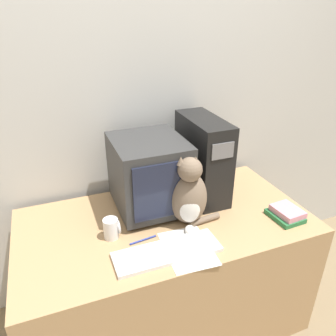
{
  "coord_description": "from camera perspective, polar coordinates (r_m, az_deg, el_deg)",
  "views": [
    {
      "loc": [
        -0.51,
        -0.93,
        1.74
      ],
      "look_at": [
        0.03,
        0.45,
        1.0
      ],
      "focal_mm": 35.0,
      "sensor_mm": 36.0,
      "label": 1
    }
  ],
  "objects": [
    {
      "name": "pen",
      "position": [
        1.61,
        -4.38,
        -12.4
      ],
      "size": [
        0.14,
        0.03,
        0.01
      ],
      "color": "navy",
      "rests_on": "desk"
    },
    {
      "name": "cat",
      "position": [
        1.64,
        3.64,
        -4.75
      ],
      "size": [
        0.28,
        0.26,
        0.38
      ],
      "rotation": [
        0.0,
        0.0,
        -0.3
      ],
      "color": "#7A6651",
      "rests_on": "desk"
    },
    {
      "name": "wall_back",
      "position": [
        1.92,
        -5.46,
        11.64
      ],
      "size": [
        7.0,
        0.05,
        2.5
      ],
      "color": "silver",
      "rests_on": "ground_plane"
    },
    {
      "name": "book_stack",
      "position": [
        1.85,
        19.9,
        -7.47
      ],
      "size": [
        0.15,
        0.18,
        0.06
      ],
      "color": "#28703D",
      "rests_on": "desk"
    },
    {
      "name": "crt_monitor",
      "position": [
        1.75,
        -3.3,
        -1.04
      ],
      "size": [
        0.37,
        0.42,
        0.4
      ],
      "color": "#333333",
      "rests_on": "desk"
    },
    {
      "name": "desk",
      "position": [
        1.98,
        -0.34,
        -17.59
      ],
      "size": [
        1.52,
        0.79,
        0.73
      ],
      "color": "tan",
      "rests_on": "ground_plane"
    },
    {
      "name": "keyboard",
      "position": [
        1.53,
        -0.12,
        -14.37
      ],
      "size": [
        0.49,
        0.16,
        0.02
      ],
      "color": "silver",
      "rests_on": "desk"
    },
    {
      "name": "computer_tower",
      "position": [
        1.87,
        6.05,
        1.73
      ],
      "size": [
        0.18,
        0.42,
        0.47
      ],
      "color": "black",
      "rests_on": "desk"
    },
    {
      "name": "paper_sheet",
      "position": [
        1.57,
        3.45,
        -13.81
      ],
      "size": [
        0.23,
        0.31,
        0.0
      ],
      "color": "white",
      "rests_on": "desk"
    },
    {
      "name": "mug",
      "position": [
        1.62,
        -9.78,
        -10.32
      ],
      "size": [
        0.08,
        0.07,
        0.1
      ],
      "color": "white",
      "rests_on": "desk"
    }
  ]
}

